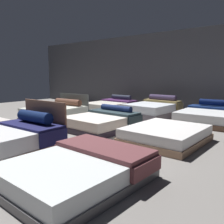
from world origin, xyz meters
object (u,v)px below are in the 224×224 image
object	(u,v)px
bed_6	(111,106)
bed_7	(153,109)
bed_3	(56,113)
bed_4	(102,122)
bed_8	(207,116)
bed_2	(79,170)
bed_1	(10,140)
bed_5	(166,135)

from	to	relation	value
bed_6	bed_7	bearing A→B (deg)	-0.61
bed_3	bed_6	xyz separation A→B (m)	(0.01, 3.03, -0.05)
bed_3	bed_4	size ratio (longest dim) A/B	1.02
bed_6	bed_8	world-z (taller)	bed_8
bed_4	bed_2	bearing A→B (deg)	-52.36
bed_1	bed_8	bearing A→B (deg)	67.55
bed_6	bed_2	bearing A→B (deg)	-53.17
bed_1	bed_7	xyz separation A→B (m)	(0.04, 5.80, 0.00)
bed_1	bed_3	size ratio (longest dim) A/B	1.02
bed_6	bed_7	distance (m)	2.20
bed_4	bed_8	distance (m)	3.62
bed_5	bed_8	size ratio (longest dim) A/B	0.89
bed_5	bed_6	bearing A→B (deg)	144.35
bed_1	bed_4	bearing A→B (deg)	87.38
bed_6	bed_7	xyz separation A→B (m)	(2.20, -0.06, 0.06)
bed_2	bed_6	xyz separation A→B (m)	(-4.28, 5.92, 0.02)
bed_4	bed_5	bearing A→B (deg)	-0.46
bed_4	bed_5	distance (m)	2.12
bed_4	bed_8	world-z (taller)	bed_8
bed_2	bed_4	bearing A→B (deg)	126.89
bed_3	bed_5	distance (m)	4.30
bed_1	bed_7	size ratio (longest dim) A/B	0.98
bed_1	bed_7	bearing A→B (deg)	87.16
bed_5	bed_6	world-z (taller)	bed_6
bed_2	bed_3	bearing A→B (deg)	146.96
bed_7	bed_2	bearing A→B (deg)	-68.38
bed_6	bed_5	bearing A→B (deg)	-34.86
bed_6	bed_1	bearing A→B (deg)	-68.82
bed_4	bed_6	size ratio (longest dim) A/B	0.91
bed_1	bed_2	xyz separation A→B (m)	(2.12, -0.06, -0.08)
bed_5	bed_7	xyz separation A→B (m)	(-2.08, 3.03, 0.09)
bed_3	bed_7	world-z (taller)	bed_3
bed_4	bed_6	distance (m)	3.71
bed_2	bed_5	world-z (taller)	bed_2
bed_3	bed_7	size ratio (longest dim) A/B	0.96
bed_2	bed_8	world-z (taller)	bed_8
bed_2	bed_4	distance (m)	3.59
bed_2	bed_8	distance (m)	5.85
bed_3	bed_8	distance (m)	5.21
bed_5	bed_7	distance (m)	3.68
bed_8	bed_6	bearing A→B (deg)	176.65
bed_3	bed_6	size ratio (longest dim) A/B	0.93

